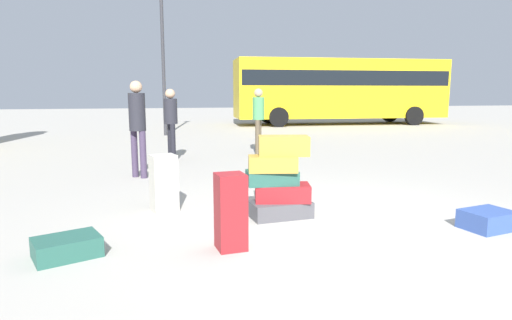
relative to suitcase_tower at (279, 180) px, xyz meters
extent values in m
plane|color=#ADA89E|center=(0.51, -0.58, -0.47)|extent=(80.00, 80.00, 0.00)
cube|color=#4C4C51|center=(0.01, -0.03, -0.37)|extent=(0.80, 0.49, 0.20)
cube|color=maroon|center=(0.05, 0.00, -0.16)|extent=(0.75, 0.51, 0.21)
cube|color=#26594C|center=(-0.08, 0.03, 0.03)|extent=(0.66, 0.39, 0.18)
cube|color=#B28C33|center=(-0.09, -0.01, 0.22)|extent=(0.65, 0.43, 0.19)
cube|color=#B28C33|center=(0.06, 0.02, 0.44)|extent=(0.68, 0.46, 0.25)
cube|color=#26594C|center=(-2.37, -0.87, -0.37)|extent=(0.71, 0.62, 0.20)
cube|color=#334F99|center=(2.24, -1.02, -0.36)|extent=(0.63, 0.52, 0.22)
cube|color=beige|center=(-1.43, 0.60, -0.09)|extent=(0.39, 0.37, 0.76)
cube|color=maroon|center=(-0.78, -1.00, -0.09)|extent=(0.31, 0.32, 0.78)
cylinder|color=brown|center=(1.05, 5.68, -0.03)|extent=(0.12, 0.12, 0.88)
cylinder|color=brown|center=(0.96, 5.48, -0.03)|extent=(0.12, 0.12, 0.88)
cylinder|color=#4C9959|center=(1.00, 5.58, 0.70)|extent=(0.30, 0.30, 0.57)
sphere|color=tan|center=(1.00, 5.58, 1.09)|extent=(0.22, 0.22, 0.22)
cylinder|color=black|center=(-1.24, 4.95, -0.04)|extent=(0.12, 0.12, 0.86)
cylinder|color=black|center=(-1.19, 4.74, -0.04)|extent=(0.12, 0.12, 0.86)
cylinder|color=#26262D|center=(-1.21, 4.84, 0.68)|extent=(0.30, 0.30, 0.57)
sphere|color=tan|center=(-1.21, 4.84, 1.07)|extent=(0.22, 0.22, 0.22)
cylinder|color=#3F334C|center=(-1.94, 3.10, -0.03)|extent=(0.12, 0.12, 0.88)
cylinder|color=#3F334C|center=(-1.78, 2.95, -0.03)|extent=(0.12, 0.12, 0.88)
cylinder|color=#26262D|center=(-1.86, 3.02, 0.75)|extent=(0.30, 0.30, 0.69)
sphere|color=tan|center=(-1.86, 3.02, 1.20)|extent=(0.22, 0.22, 0.22)
cube|color=yellow|center=(7.28, 14.94, 1.28)|extent=(10.46, 3.05, 2.80)
cube|color=black|center=(7.28, 14.94, 1.77)|extent=(10.25, 3.06, 0.70)
cylinder|color=black|center=(10.70, 16.01, -0.02)|extent=(0.91, 0.30, 0.90)
cylinder|color=black|center=(10.56, 13.51, -0.02)|extent=(0.91, 0.30, 0.90)
cylinder|color=black|center=(3.99, 16.37, -0.02)|extent=(0.91, 0.30, 0.90)
cylinder|color=black|center=(3.86, 13.88, -0.02)|extent=(0.91, 0.30, 0.90)
cylinder|color=#333338|center=(-1.28, 11.03, 2.55)|extent=(0.12, 0.12, 6.05)
camera|label=1|loc=(-1.44, -5.12, 1.10)|focal=30.00mm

